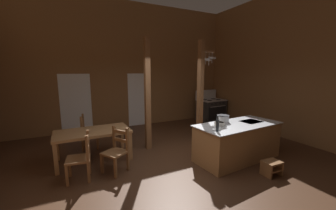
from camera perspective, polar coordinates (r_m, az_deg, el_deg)
The scene contains 18 objects.
ground_plane at distance 4.74m, azimuth 2.44°, elevation -17.94°, with size 9.01×8.55×0.10m, color #422819.
wall_back at distance 7.89m, azimuth -11.61°, elevation 10.76°, with size 9.01×0.14×4.65m, color brown.
wall_right at distance 7.22m, azimuth 33.54°, elevation 9.50°, with size 0.14×8.55×4.65m, color brown.
glazed_door_back_left at distance 7.63m, azimuth -24.65°, elevation 0.32°, with size 1.00×0.01×2.05m, color white.
glazed_panel_back_right at distance 8.01m, azimuth -8.32°, elevation 1.50°, with size 0.84×0.01×2.05m, color white.
kitchen_island at distance 5.27m, azimuth 19.04°, elevation -9.74°, with size 2.23×1.12×0.89m.
stove_range at distance 8.87m, azimuth 12.11°, elevation -1.38°, with size 1.20×0.89×1.32m.
support_post_with_pot_rack at distance 5.96m, azimuth 9.37°, elevation 4.47°, with size 0.64×0.26×3.00m.
support_post_center at distance 5.44m, azimuth -5.84°, elevation 2.80°, with size 0.14×0.14×3.00m.
step_stool at distance 4.86m, azimuth 27.33°, elevation -15.32°, with size 0.37×0.29×0.30m.
dining_table at distance 5.16m, azimuth -20.55°, elevation -7.78°, with size 1.72×0.93×0.74m.
ladderback_chair_near_window at distance 4.54m, azimuth -14.40°, elevation -12.51°, with size 0.61×0.61×0.95m.
ladderback_chair_by_post at distance 4.44m, azimuth -23.46°, elevation -13.56°, with size 0.50×0.50×0.95m.
ladderback_chair_at_table_end at distance 6.08m, azimuth -21.70°, elevation -7.22°, with size 0.51×0.51×0.95m.
stockpot_on_counter at distance 5.17m, azimuth 15.33°, elevation -3.77°, with size 0.37×0.30×0.18m.
mixing_bowl_on_counter at distance 4.84m, azimuth 14.39°, elevation -5.20°, with size 0.23×0.23×0.08m.
bottle_tall_on_counter at distance 4.35m, azimuth 13.82°, elevation -5.62°, with size 0.06×0.06×0.33m.
bottle_short_on_counter at distance 4.61m, azimuth 13.90°, elevation -5.17°, with size 0.07×0.07×0.25m.
Camera 1 is at (-2.03, -3.67, 2.14)m, focal length 21.47 mm.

